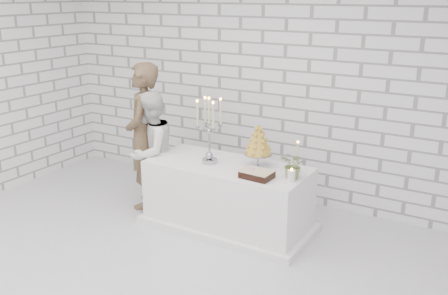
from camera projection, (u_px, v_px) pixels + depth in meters
ground at (139, 279)px, 4.71m from camera, size 6.00×5.00×0.01m
wall_back at (262, 81)px, 6.32m from camera, size 6.00×0.01×3.00m
cake_table at (228, 196)px, 5.66m from camera, size 1.80×0.80×0.75m
groom at (144, 136)px, 6.11m from camera, size 0.68×0.77×1.79m
bride at (151, 152)px, 6.01m from camera, size 0.62×0.77×1.48m
candelabra at (209, 131)px, 5.49m from camera, size 0.33×0.33×0.75m
croquembouche at (258, 146)px, 5.41m from camera, size 0.35×0.35×0.48m
chocolate_cake at (257, 174)px, 5.14m from camera, size 0.33×0.24×0.08m
pillar_candle at (291, 176)px, 5.04m from camera, size 0.09×0.09×0.12m
extra_taper at (297, 158)px, 5.28m from camera, size 0.07×0.07×0.32m
flowers at (294, 165)px, 5.09m from camera, size 0.31×0.28×0.29m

